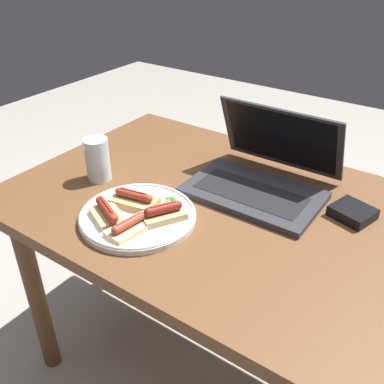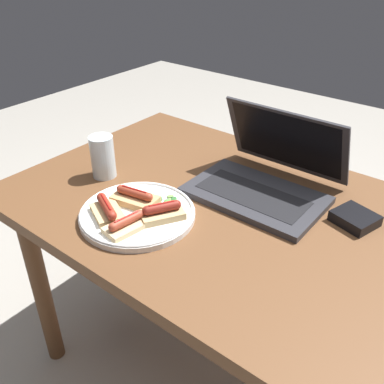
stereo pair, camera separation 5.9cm
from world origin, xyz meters
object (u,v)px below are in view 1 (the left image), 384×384
(plate, at_px, (138,215))
(drinking_glass, at_px, (98,159))
(external_drive, at_px, (353,212))
(laptop, at_px, (261,177))

(plate, xyz_separation_m, drinking_glass, (-0.23, 0.09, 0.05))
(external_drive, bearing_deg, plate, -127.94)
(plate, xyz_separation_m, external_drive, (0.44, 0.32, 0.00))
(plate, height_order, drinking_glass, drinking_glass)
(drinking_glass, bearing_deg, external_drive, 18.40)
(laptop, height_order, external_drive, laptop)
(external_drive, bearing_deg, drinking_glass, -145.22)
(laptop, bearing_deg, plate, -121.31)
(plate, relative_size, external_drive, 2.50)
(laptop, relative_size, plate, 1.23)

